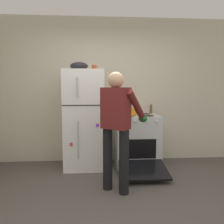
{
  "coord_description": "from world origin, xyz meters",
  "views": [
    {
      "loc": [
        -0.22,
        -2.32,
        1.38
      ],
      "look_at": [
        0.05,
        1.32,
        1.0
      ],
      "focal_mm": 35.65,
      "sensor_mm": 36.0,
      "label": 1
    }
  ],
  "objects_px": {
    "red_pot": "(129,112)",
    "mixing_bowl": "(79,66)",
    "coffee_mug": "(94,68)",
    "pepper_mill": "(151,109)",
    "stove_range": "(137,141)",
    "person_cook": "(117,121)",
    "refrigerator": "(84,119)"
  },
  "relations": [
    {
      "from": "red_pot",
      "to": "mixing_bowl",
      "type": "distance_m",
      "value": 1.16
    },
    {
      "from": "coffee_mug",
      "to": "pepper_mill",
      "type": "height_order",
      "value": "coffee_mug"
    },
    {
      "from": "stove_range",
      "to": "person_cook",
      "type": "distance_m",
      "value": 1.18
    },
    {
      "from": "person_cook",
      "to": "coffee_mug",
      "type": "xyz_separation_m",
      "value": [
        -0.3,
        1.03,
        0.79
      ]
    },
    {
      "from": "refrigerator",
      "to": "mixing_bowl",
      "type": "distance_m",
      "value": 0.92
    },
    {
      "from": "stove_range",
      "to": "pepper_mill",
      "type": "xyz_separation_m",
      "value": [
        0.3,
        0.22,
        0.56
      ]
    },
    {
      "from": "person_cook",
      "to": "pepper_mill",
      "type": "height_order",
      "value": "person_cook"
    },
    {
      "from": "stove_range",
      "to": "mixing_bowl",
      "type": "height_order",
      "value": "mixing_bowl"
    },
    {
      "from": "refrigerator",
      "to": "pepper_mill",
      "type": "xyz_separation_m",
      "value": [
        1.24,
        0.2,
        0.16
      ]
    },
    {
      "from": "coffee_mug",
      "to": "mixing_bowl",
      "type": "xyz_separation_m",
      "value": [
        -0.26,
        -0.05,
        0.02
      ]
    },
    {
      "from": "person_cook",
      "to": "coffee_mug",
      "type": "distance_m",
      "value": 1.33
    },
    {
      "from": "refrigerator",
      "to": "pepper_mill",
      "type": "relative_size",
      "value": 10.1
    },
    {
      "from": "coffee_mug",
      "to": "red_pot",
      "type": "bearing_deg",
      "value": -9.57
    },
    {
      "from": "stove_range",
      "to": "mixing_bowl",
      "type": "xyz_separation_m",
      "value": [
        -1.02,
        0.02,
        1.32
      ]
    },
    {
      "from": "person_cook",
      "to": "mixing_bowl",
      "type": "distance_m",
      "value": 1.39
    },
    {
      "from": "person_cook",
      "to": "pepper_mill",
      "type": "distance_m",
      "value": 1.4
    },
    {
      "from": "person_cook",
      "to": "refrigerator",
      "type": "bearing_deg",
      "value": 116.26
    },
    {
      "from": "refrigerator",
      "to": "stove_range",
      "type": "distance_m",
      "value": 1.02
    },
    {
      "from": "red_pot",
      "to": "coffee_mug",
      "type": "xyz_separation_m",
      "value": [
        -0.59,
        0.1,
        0.76
      ]
    },
    {
      "from": "pepper_mill",
      "to": "mixing_bowl",
      "type": "distance_m",
      "value": 1.53
    },
    {
      "from": "person_cook",
      "to": "stove_range",
      "type": "bearing_deg",
      "value": 64.94
    },
    {
      "from": "person_cook",
      "to": "coffee_mug",
      "type": "bearing_deg",
      "value": 106.31
    },
    {
      "from": "refrigerator",
      "to": "mixing_bowl",
      "type": "bearing_deg",
      "value": 179.79
    },
    {
      "from": "stove_range",
      "to": "red_pot",
      "type": "xyz_separation_m",
      "value": [
        -0.16,
        -0.03,
        0.53
      ]
    },
    {
      "from": "mixing_bowl",
      "to": "pepper_mill",
      "type": "bearing_deg",
      "value": 8.64
    },
    {
      "from": "stove_range",
      "to": "mixing_bowl",
      "type": "relative_size",
      "value": 3.99
    },
    {
      "from": "mixing_bowl",
      "to": "red_pot",
      "type": "bearing_deg",
      "value": -3.34
    },
    {
      "from": "coffee_mug",
      "to": "stove_range",
      "type": "bearing_deg",
      "value": -5.15
    },
    {
      "from": "refrigerator",
      "to": "coffee_mug",
      "type": "height_order",
      "value": "coffee_mug"
    },
    {
      "from": "refrigerator",
      "to": "pepper_mill",
      "type": "height_order",
      "value": "refrigerator"
    },
    {
      "from": "mixing_bowl",
      "to": "stove_range",
      "type": "bearing_deg",
      "value": -1.01
    },
    {
      "from": "refrigerator",
      "to": "coffee_mug",
      "type": "relative_size",
      "value": 15.17
    }
  ]
}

